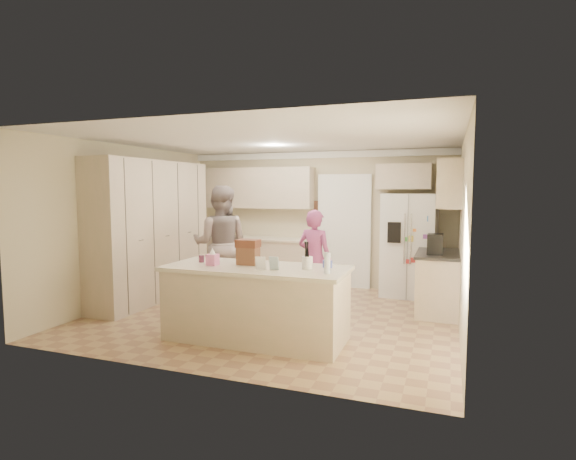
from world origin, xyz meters
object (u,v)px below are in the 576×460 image
(coffee_maker, at_px, (435,244))
(tissue_box, at_px, (213,260))
(refrigerator, at_px, (409,245))
(teen_girl, at_px, (315,259))
(teen_boy, at_px, (221,244))
(utensil_crock, at_px, (307,263))
(island_base, at_px, (256,305))
(dollhouse_body, at_px, (248,256))

(coffee_maker, relative_size, tissue_box, 2.14)
(refrigerator, relative_size, teen_girl, 1.15)
(coffee_maker, height_order, teen_boy, teen_boy)
(tissue_box, distance_m, teen_girl, 1.97)
(coffee_maker, relative_size, utensil_crock, 2.00)
(island_base, height_order, teen_boy, teen_boy)
(refrigerator, relative_size, tissue_box, 12.86)
(utensil_crock, bearing_deg, island_base, -175.60)
(utensil_crock, xyz_separation_m, dollhouse_body, (-0.80, 0.05, 0.04))
(teen_girl, bearing_deg, tissue_box, 76.16)
(dollhouse_body, relative_size, teen_girl, 0.17)
(coffee_maker, relative_size, teen_boy, 0.15)
(refrigerator, xyz_separation_m, dollhouse_body, (-1.74, -2.92, 0.14))
(refrigerator, bearing_deg, utensil_crock, -104.27)
(coffee_maker, height_order, teen_girl, teen_girl)
(tissue_box, distance_m, teen_boy, 1.82)
(island_base, distance_m, utensil_crock, 0.86)
(island_base, distance_m, dollhouse_body, 0.62)
(refrigerator, height_order, teen_girl, refrigerator)
(teen_boy, bearing_deg, utensil_crock, 126.83)
(utensil_crock, bearing_deg, tissue_box, -172.87)
(refrigerator, height_order, tissue_box, refrigerator)
(island_base, relative_size, teen_girl, 1.41)
(teen_boy, xyz_separation_m, teen_girl, (1.58, 0.14, -0.19))
(tissue_box, bearing_deg, dollhouse_body, 26.57)
(refrigerator, distance_m, teen_boy, 3.26)
(coffee_maker, bearing_deg, teen_girl, -173.21)
(utensil_crock, relative_size, teen_girl, 0.10)
(coffee_maker, distance_m, tissue_box, 3.28)
(utensil_crock, xyz_separation_m, teen_girl, (-0.39, 1.64, -0.22))
(tissue_box, bearing_deg, refrigerator, 55.55)
(dollhouse_body, xyz_separation_m, teen_boy, (-1.17, 1.44, -0.07))
(island_base, distance_m, teen_girl, 1.74)
(refrigerator, distance_m, dollhouse_body, 3.40)
(teen_boy, bearing_deg, dollhouse_body, 113.06)
(refrigerator, relative_size, island_base, 0.82)
(coffee_maker, bearing_deg, tissue_box, -142.43)
(tissue_box, xyz_separation_m, teen_boy, (-0.77, 1.64, -0.03))
(refrigerator, xyz_separation_m, coffee_maker, (0.46, -1.12, 0.17))
(dollhouse_body, bearing_deg, island_base, -33.69)
(refrigerator, bearing_deg, dollhouse_body, -117.51)
(refrigerator, xyz_separation_m, teen_girl, (-1.33, -1.33, -0.12))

